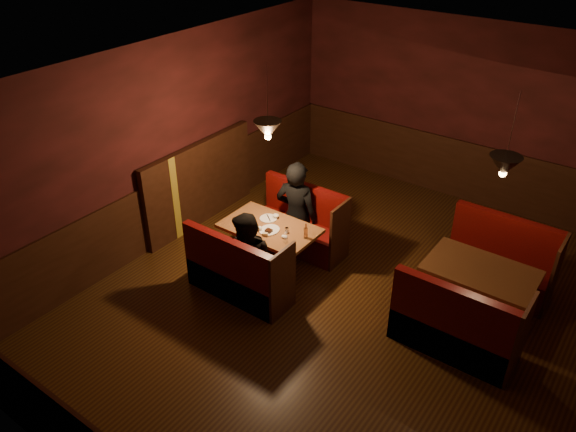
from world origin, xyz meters
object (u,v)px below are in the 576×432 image
Objects in this scene: main_table at (271,237)px; main_bench_near at (237,277)px; second_table at (479,282)px; diner_b at (247,244)px; diner_a at (297,195)px; second_bench_near at (454,332)px; second_bench_far at (498,266)px; main_bench_far at (302,228)px.

main_table is 0.91× the size of main_bench_near.
main_table is at bearing -165.32° from second_table.
main_table is at bearing 108.73° from diner_b.
second_table is at bearing 168.47° from diner_a.
second_bench_near is at bearing 13.94° from main_bench_near.
second_bench_near is at bearing -1.60° from main_table.
second_bench_far is 0.94× the size of diner_b.
main_bench_near is (0.00, -1.43, 0.00)m from main_bench_far.
main_bench_far and main_bench_near have the same top height.
main_bench_far is at bearing 104.15° from diner_b.
main_bench_near is at bearing 81.02° from diner_a.
main_bench_far reaches higher than second_table.
main_table is 1.01× the size of second_table.
second_bench_far is 3.26m from diner_b.
main_bench_near is 2.68m from second_bench_near.
main_table is 0.74m from diner_a.
second_table is at bearing 14.68° from main_table.
second_bench_far is (2.60, 0.71, 0.01)m from main_bench_far.
main_bench_far is 0.94× the size of diner_b.
main_bench_far is 1.11× the size of second_table.
second_table is at bearing 38.01° from diner_b.
main_table is at bearing 82.71° from diner_a.
main_bench_far reaches higher than main_table.
second_bench_near is 2.82m from diner_a.
diner_a is 1.14× the size of diner_b.
diner_b is (0.06, -1.29, 0.44)m from main_bench_far.
diner_b is at bearing 83.92° from diner_a.
main_bench_far is at bearing 88.82° from main_table.
second_bench_far is 1.00× the size of second_bench_near.
diner_a is (-0.07, 1.39, 0.55)m from main_bench_near.
diner_a is at bearing -164.09° from second_bench_far.
diner_a is (-2.67, 0.74, 0.53)m from second_bench_near.
main_bench_near is at bearing -90.00° from main_bench_far.
second_bench_near reaches higher than second_table.
diner_a is at bearing 107.32° from diner_b.
main_bench_far is 1.00× the size of second_bench_far.
second_bench_far is at bearing 39.54° from main_bench_near.
main_bench_near reaches higher than main_table.
diner_a is (-0.07, -0.05, 0.55)m from main_bench_far.
main_bench_far is 1.00× the size of main_bench_near.
main_table is 0.91× the size of main_bench_far.
diner_b is at bearing -87.52° from main_bench_far.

